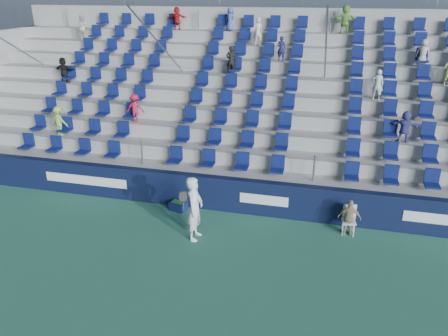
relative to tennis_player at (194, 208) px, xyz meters
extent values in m
plane|color=#317458|center=(0.30, -1.18, -1.00)|extent=(70.00, 70.00, 0.00)
cube|color=#0D1533|center=(0.30, 1.97, -0.40)|extent=(24.00, 0.30, 1.20)
cube|color=white|center=(-4.70, 1.81, -0.38)|extent=(3.20, 0.02, 0.34)
cube|color=white|center=(1.80, 1.81, -0.38)|extent=(1.60, 0.02, 0.34)
cube|color=white|center=(7.30, 1.81, -0.38)|extent=(2.40, 0.02, 0.34)
cube|color=#9D9C98|center=(0.30, 2.54, -0.40)|extent=(24.00, 0.85, 1.20)
cube|color=#9D9C98|center=(0.30, 3.39, -0.15)|extent=(24.00, 0.85, 1.70)
cube|color=#9D9C98|center=(0.30, 4.24, 0.10)|extent=(24.00, 0.85, 2.20)
cube|color=#9D9C98|center=(0.30, 5.09, 0.35)|extent=(24.00, 0.85, 2.70)
cube|color=#9D9C98|center=(0.30, 5.94, 0.60)|extent=(24.00, 0.85, 3.20)
cube|color=#9D9C98|center=(0.30, 6.79, 0.85)|extent=(24.00, 0.85, 3.70)
cube|color=#9D9C98|center=(0.30, 7.64, 1.10)|extent=(24.00, 0.85, 4.20)
cube|color=#9D9C98|center=(0.30, 8.49, 1.35)|extent=(24.00, 0.85, 4.70)
cube|color=#9D9C98|center=(0.30, 9.34, 1.60)|extent=(24.00, 0.85, 5.20)
cube|color=#9D9C98|center=(0.30, 10.02, 2.10)|extent=(24.00, 0.50, 6.20)
cube|color=#0D1852|center=(0.30, 2.54, 0.55)|extent=(16.05, 0.50, 0.70)
cube|color=#0D1852|center=(0.30, 3.39, 1.05)|extent=(16.05, 0.50, 0.70)
cube|color=#0D1852|center=(0.30, 4.24, 1.55)|extent=(16.05, 0.50, 0.70)
cube|color=#0D1852|center=(0.30, 5.09, 2.05)|extent=(16.05, 0.50, 0.70)
cube|color=#0D1852|center=(0.30, 5.94, 2.55)|extent=(16.05, 0.50, 0.70)
cube|color=#0D1852|center=(0.30, 6.79, 3.05)|extent=(16.05, 0.50, 0.70)
cube|color=#0D1852|center=(0.30, 7.64, 3.55)|extent=(16.05, 0.50, 0.70)
cube|color=#0D1852|center=(0.30, 8.49, 4.05)|extent=(16.05, 0.50, 0.70)
cube|color=#0D1852|center=(0.30, 9.34, 4.55)|extent=(16.05, 0.50, 0.70)
cylinder|color=gray|center=(-2.70, 5.94, 3.35)|extent=(0.06, 7.68, 4.55)
cylinder|color=gray|center=(3.30, 5.94, 3.35)|extent=(0.06, 7.68, 4.55)
cylinder|color=gray|center=(-9.50, 5.94, 3.35)|extent=(0.06, 7.68, 4.55)
imported|color=silver|center=(5.24, 5.89, 2.75)|extent=(0.44, 0.32, 1.12)
imported|color=red|center=(-3.66, 9.29, 4.71)|extent=(0.97, 0.38, 1.02)
imported|color=beige|center=(-8.11, 8.44, 4.27)|extent=(0.60, 0.49, 1.15)
imported|color=#1D1A4E|center=(1.45, 7.59, 3.70)|extent=(0.40, 0.29, 1.01)
imported|color=#455899|center=(-1.12, 9.29, 4.71)|extent=(0.58, 0.47, 1.02)
imported|color=beige|center=(0.30, 8.44, 4.27)|extent=(0.48, 0.40, 1.14)
imported|color=#B5183A|center=(-3.68, 4.19, 1.74)|extent=(0.73, 0.45, 1.08)
imported|color=black|center=(-0.48, 6.74, 3.28)|extent=(0.47, 0.35, 1.16)
imported|color=#9AC24D|center=(-6.51, 3.34, 1.27)|extent=(0.81, 0.56, 1.15)
imported|color=beige|center=(6.90, 7.59, 3.71)|extent=(0.58, 0.46, 1.03)
imported|color=black|center=(-7.72, 5.89, 2.73)|extent=(1.02, 0.42, 1.07)
imported|color=#444495|center=(6.12, 4.19, 1.73)|extent=(1.04, 0.52, 1.07)
imported|color=#79B849|center=(3.90, 9.29, 4.78)|extent=(1.14, 0.60, 1.17)
imported|color=white|center=(0.00, 0.00, 0.00)|extent=(0.49, 0.74, 2.01)
cylinder|color=navy|center=(-0.25, -0.25, 0.18)|extent=(0.03, 0.03, 0.28)
torus|color=black|center=(-0.25, -0.25, 0.48)|extent=(0.30, 0.17, 0.28)
plane|color=#262626|center=(-0.25, -0.25, 0.48)|extent=(0.30, 0.16, 0.29)
sphere|color=gold|center=(0.25, -0.20, 0.33)|extent=(0.07, 0.07, 0.07)
sphere|color=gold|center=(0.25, -0.14, 0.36)|extent=(0.07, 0.07, 0.07)
cube|color=white|center=(4.51, 1.37, -0.58)|extent=(0.46, 0.46, 0.04)
cube|color=white|center=(4.51, 1.56, -0.33)|extent=(0.40, 0.10, 0.50)
cylinder|color=white|center=(4.35, 1.20, -0.80)|extent=(0.03, 0.03, 0.40)
cylinder|color=white|center=(4.67, 1.20, -0.80)|extent=(0.03, 0.03, 0.40)
cylinder|color=white|center=(4.35, 1.53, -0.80)|extent=(0.03, 0.03, 0.40)
cylinder|color=white|center=(4.67, 1.53, -0.80)|extent=(0.03, 0.03, 0.40)
imported|color=tan|center=(4.51, 1.32, -0.42)|extent=(0.69, 0.30, 1.17)
cube|color=#10173C|center=(-1.10, 1.57, -0.85)|extent=(0.62, 0.48, 0.30)
cube|color=#1E662D|center=(-1.10, 1.57, -0.78)|extent=(0.50, 0.36, 0.18)
camera|label=1|loc=(3.63, -10.91, 6.09)|focal=35.00mm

